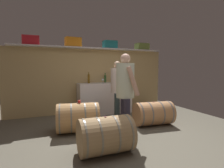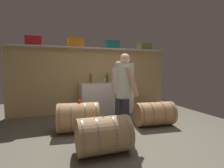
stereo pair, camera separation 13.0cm
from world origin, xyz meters
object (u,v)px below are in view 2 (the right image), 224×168
(wine_bottle_green, at_px, (107,78))
(toolcase_olive, at_px, (145,47))
(wine_barrel_flank, at_px, (155,114))
(visitor_tasting, at_px, (125,87))
(winemaker_pouring, at_px, (118,85))
(tasting_cup, at_px, (80,101))
(toolcase_red, at_px, (34,41))
(wine_glass, at_px, (105,80))
(wine_barrel_near, at_px, (78,117))
(wine_barrel_far, at_px, (103,135))
(toolcase_orange, at_px, (75,42))
(wine_bottle_amber, at_px, (91,78))
(toolcase_teal, at_px, (112,45))
(work_cabinet, at_px, (107,98))

(wine_bottle_green, bearing_deg, toolcase_olive, 0.09)
(wine_barrel_flank, bearing_deg, wine_bottle_green, 117.06)
(wine_bottle_green, bearing_deg, visitor_tasting, -99.52)
(winemaker_pouring, bearing_deg, tasting_cup, -41.13)
(toolcase_red, relative_size, wine_glass, 3.02)
(wine_barrel_near, xyz_separation_m, wine_barrel_far, (0.22, -1.11, -0.01))
(winemaker_pouring, bearing_deg, toolcase_red, -90.14)
(toolcase_orange, xyz_separation_m, wine_barrel_far, (0.02, -2.62, -1.81))
(visitor_tasting, bearing_deg, toolcase_olive, 155.28)
(wine_bottle_amber, xyz_separation_m, wine_barrel_far, (-0.40, -2.53, -0.77))
(toolcase_teal, relative_size, toolcase_olive, 0.99)
(toolcase_teal, height_order, wine_barrel_far, toolcase_teal)
(wine_barrel_flank, bearing_deg, visitor_tasting, -148.48)
(toolcase_teal, distance_m, visitor_tasting, 2.46)
(toolcase_orange, relative_size, visitor_tasting, 0.27)
(wine_bottle_amber, distance_m, winemaker_pouring, 1.16)
(toolcase_olive, xyz_separation_m, wine_bottle_amber, (-1.87, -0.09, -1.01))
(toolcase_olive, relative_size, work_cabinet, 0.26)
(toolcase_teal, height_order, wine_glass, toolcase_teal)
(wine_bottle_green, distance_m, wine_barrel_near, 2.04)
(wine_barrel_far, height_order, winemaker_pouring, winemaker_pouring)
(toolcase_orange, xyz_separation_m, winemaker_pouring, (0.89, -1.14, -1.16))
(wine_bottle_amber, bearing_deg, toolcase_red, 176.63)
(toolcase_orange, bearing_deg, tasting_cup, -99.87)
(toolcase_red, relative_size, wine_barrel_far, 0.49)
(wine_glass, height_order, wine_barrel_far, wine_glass)
(wine_barrel_far, bearing_deg, winemaker_pouring, 60.77)
(tasting_cup, bearing_deg, wine_glass, 52.37)
(toolcase_red, bearing_deg, toolcase_olive, 0.06)
(toolcase_orange, distance_m, toolcase_teal, 1.14)
(toolcase_red, distance_m, wine_barrel_near, 2.50)
(wine_barrel_near, distance_m, tasting_cup, 0.35)
(wine_bottle_amber, bearing_deg, wine_barrel_near, -113.55)
(wine_barrel_near, bearing_deg, winemaker_pouring, 27.38)
(toolcase_teal, distance_m, wine_barrel_flank, 2.53)
(wine_bottle_green, bearing_deg, wine_barrel_near, -127.77)
(wine_barrel_near, relative_size, wine_barrel_far, 1.11)
(toolcase_olive, distance_m, work_cabinet, 2.15)
(toolcase_red, bearing_deg, toolcase_orange, 0.06)
(wine_barrel_far, bearing_deg, toolcase_red, 114.35)
(wine_barrel_near, bearing_deg, wine_bottle_green, 60.98)
(toolcase_orange, height_order, wine_glass, toolcase_orange)
(toolcase_red, height_order, visitor_tasting, toolcase_red)
(toolcase_teal, height_order, toolcase_olive, toolcase_teal)
(visitor_tasting, bearing_deg, toolcase_red, -128.13)
(toolcase_teal, relative_size, work_cabinet, 0.26)
(visitor_tasting, bearing_deg, wine_glass, -172.63)
(toolcase_red, height_order, toolcase_olive, toolcase_red)
(wine_bottle_green, height_order, wine_bottle_amber, wine_bottle_amber)
(toolcase_orange, relative_size, work_cabinet, 0.27)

